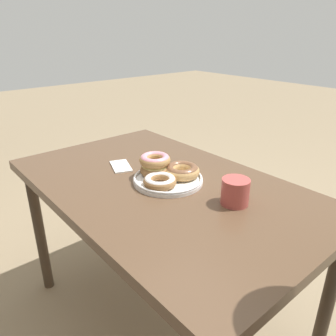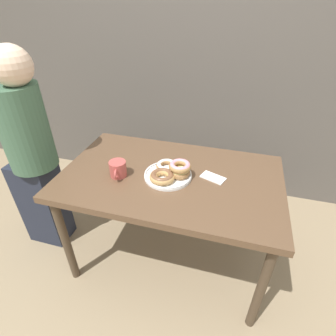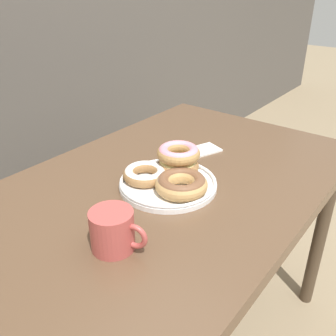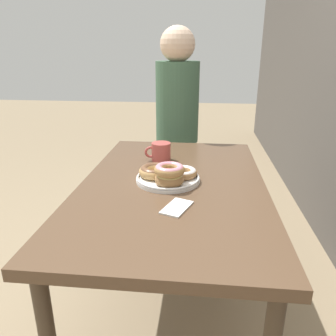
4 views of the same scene
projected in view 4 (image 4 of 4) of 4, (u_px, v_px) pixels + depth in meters
name	position (u px, v px, depth m)	size (l,w,h in m)	color
ground_plane	(144.00, 313.00, 1.65)	(14.00, 14.00, 0.00)	#937F60
dining_table	(173.00, 198.00, 1.42)	(1.26, 0.77, 0.72)	brown
donut_plate	(168.00, 174.00, 1.38)	(0.28, 0.29, 0.10)	white
coffee_mug	(161.00, 151.00, 1.65)	(0.10, 0.13, 0.09)	#B74C47
person_figure	(177.00, 132.00, 2.25)	(0.35, 0.28, 1.39)	#232838
napkin	(177.00, 207.00, 1.16)	(0.15, 0.12, 0.01)	white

